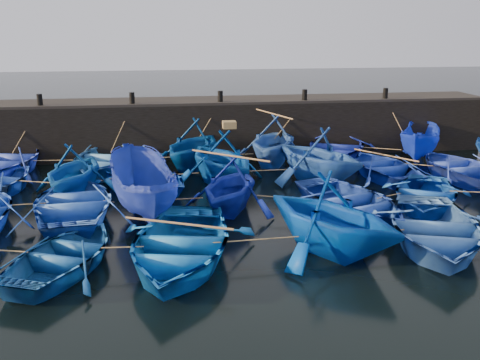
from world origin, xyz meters
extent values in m
plane|color=black|center=(0.00, 0.00, 0.00)|extent=(120.00, 120.00, 0.00)
cube|color=black|center=(0.00, 10.50, 1.25)|extent=(26.00, 2.50, 2.50)
cube|color=black|center=(0.00, 10.50, 2.56)|extent=(26.00, 2.50, 0.12)
cylinder|color=black|center=(-8.00, 9.60, 2.87)|extent=(0.24, 0.24, 0.50)
cylinder|color=black|center=(-4.00, 9.60, 2.87)|extent=(0.24, 0.24, 0.50)
cylinder|color=black|center=(0.00, 9.60, 2.87)|extent=(0.24, 0.24, 0.50)
cylinder|color=black|center=(4.00, 9.60, 2.87)|extent=(0.24, 0.24, 0.50)
cylinder|color=black|center=(8.00, 9.60, 2.87)|extent=(0.24, 0.24, 0.50)
imported|color=#1F349D|center=(-9.31, 7.84, 0.59)|extent=(5.15, 6.39, 1.17)
imported|color=#2E65AC|center=(-5.03, 7.63, 0.60)|extent=(5.40, 6.58, 1.19)
imported|color=navy|center=(-1.41, 7.61, 1.10)|extent=(5.20, 5.42, 2.20)
imported|color=#2954AC|center=(2.14, 7.72, 1.14)|extent=(5.13, 5.44, 2.27)
imported|color=navy|center=(5.26, 8.44, 0.56)|extent=(5.66, 6.48, 1.12)
imported|color=#102CD5|center=(8.97, 7.52, 0.85)|extent=(3.76, 4.57, 1.69)
imported|color=#094791|center=(-5.90, 4.35, 1.01)|extent=(4.13, 4.52, 2.02)
imported|color=#0A3EB5|center=(-3.40, 4.78, 0.47)|extent=(5.32, 5.54, 0.94)
imported|color=#033D8C|center=(-0.47, 4.89, 1.14)|extent=(5.01, 5.36, 2.27)
imported|color=#1F4EA5|center=(3.38, 4.91, 1.13)|extent=(5.45, 5.63, 2.27)
imported|color=#133098|center=(6.27, 5.13, 0.45)|extent=(3.57, 4.68, 0.91)
imported|color=blue|center=(9.24, 4.47, 0.50)|extent=(3.88, 5.09, 0.99)
imported|color=blue|center=(-5.57, 1.98, 0.54)|extent=(4.14, 5.50, 1.08)
imported|color=navy|center=(-3.42, 1.77, 0.99)|extent=(2.85, 5.39, 1.98)
imported|color=#0B1E92|center=(-0.54, 1.80, 0.96)|extent=(4.41, 4.65, 1.92)
imported|color=#1A3A9C|center=(3.37, 0.94, 0.51)|extent=(4.85, 5.74, 1.01)
imported|color=#1045AB|center=(6.13, 1.34, 0.46)|extent=(4.86, 5.36, 0.91)
imported|color=navy|center=(-5.25, -1.93, 0.43)|extent=(4.30, 4.92, 0.85)
imported|color=#0B58B9|center=(-2.36, -2.01, 0.56)|extent=(4.88, 6.06, 1.12)
imported|color=#00379B|center=(1.77, -1.91, 1.15)|extent=(5.57, 5.72, 2.29)
imported|color=blue|center=(4.81, -1.84, 0.55)|extent=(5.22, 6.18, 1.09)
cube|color=olive|center=(-0.17, 4.89, 2.40)|extent=(0.50, 0.45, 0.26)
cylinder|color=tan|center=(-7.17, 7.74, 0.55)|extent=(2.49, 0.25, 0.04)
cylinder|color=tan|center=(-3.22, 7.62, 0.55)|extent=(1.82, 0.06, 0.04)
cylinder|color=tan|center=(0.36, 7.66, 0.55)|extent=(1.76, 0.15, 0.04)
cylinder|color=tan|center=(3.70, 8.08, 0.55)|extent=(1.33, 0.76, 0.04)
cylinder|color=tan|center=(7.11, 7.98, 0.55)|extent=(1.93, 0.95, 0.04)
cylinder|color=tan|center=(-7.44, 4.58, 0.55)|extent=(1.29, 0.50, 0.04)
cylinder|color=tan|center=(-4.65, 4.57, 0.55)|extent=(0.72, 0.46, 0.04)
cylinder|color=tan|center=(-1.93, 4.84, 0.55)|extent=(1.13, 0.15, 0.04)
cylinder|color=tan|center=(1.46, 4.90, 0.55)|extent=(2.05, 0.05, 0.04)
cylinder|color=tan|center=(4.83, 5.02, 0.55)|extent=(1.09, 0.26, 0.04)
cylinder|color=tan|center=(7.76, 4.80, 0.55)|extent=(1.19, 0.68, 0.04)
cylinder|color=tan|center=(-7.05, 1.95, 0.55)|extent=(1.17, 0.10, 0.04)
cylinder|color=tan|center=(-4.49, 1.87, 0.55)|extent=(0.37, 0.25, 0.04)
cylinder|color=tan|center=(-1.98, 1.78, 0.55)|extent=(1.08, 0.07, 0.04)
cylinder|color=tan|center=(1.41, 1.37, 0.55)|extent=(2.12, 0.89, 0.04)
cylinder|color=tan|center=(4.75, 1.14, 0.55)|extent=(0.98, 0.43, 0.04)
cylinder|color=tan|center=(7.79, 1.12, 0.55)|extent=(1.53, 0.46, 0.04)
cylinder|color=tan|center=(-3.80, -1.97, 0.55)|extent=(1.09, 0.11, 0.04)
cylinder|color=tan|center=(-0.30, -1.96, 0.55)|extent=(2.33, 0.13, 0.04)
cylinder|color=tan|center=(3.29, -1.88, 0.55)|extent=(1.24, 0.11, 0.04)
cylinder|color=tan|center=(-8.66, 9.27, 1.58)|extent=(1.35, 0.50, 2.09)
cylinder|color=tan|center=(-4.51, 9.17, 1.58)|extent=(1.08, 0.71, 2.09)
cylinder|color=tan|center=(-0.71, 9.15, 1.58)|extent=(1.46, 0.74, 2.09)
cylinder|color=tan|center=(3.07, 9.21, 1.58)|extent=(1.90, 0.62, 2.09)
cylinder|color=tan|center=(4.63, 9.57, 1.58)|extent=(1.29, 0.18, 2.09)
cylinder|color=tan|center=(8.48, 9.11, 1.58)|extent=(1.02, 0.83, 2.09)
cylinder|color=#99724C|center=(2.14, 7.72, 2.30)|extent=(1.08, 2.84, 0.06)
cylinder|color=#99724C|center=(6.27, 5.13, 0.94)|extent=(1.77, 2.49, 0.06)
cylinder|color=#99724C|center=(-0.54, 1.80, 1.95)|extent=(2.34, 1.97, 0.06)
cylinder|color=#99724C|center=(-2.36, -2.01, 1.15)|extent=(2.74, 1.32, 0.06)
camera|label=1|loc=(-2.61, -14.98, 6.08)|focal=40.00mm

